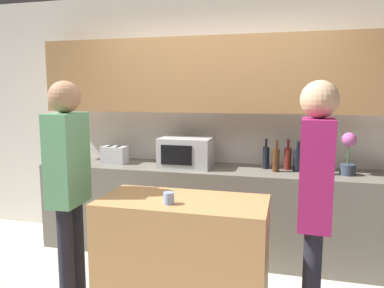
{
  "coord_description": "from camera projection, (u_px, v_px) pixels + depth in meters",
  "views": [
    {
      "loc": [
        0.72,
        -2.25,
        1.65
      ],
      "look_at": [
        0.03,
        0.39,
        1.28
      ],
      "focal_mm": 35.0,
      "sensor_mm": 36.0,
      "label": 1
    }
  ],
  "objects": [
    {
      "name": "back_counter",
      "position": [
        213.0,
        211.0,
        3.83
      ],
      "size": [
        3.6,
        0.62,
        0.9
      ],
      "color": "#6B665B",
      "rests_on": "ground_plane"
    },
    {
      "name": "person_left",
      "position": [
        68.0,
        177.0,
        2.72
      ],
      "size": [
        0.23,
        0.35,
        1.73
      ],
      "rotation": [
        0.0,
        0.0,
        -1.52
      ],
      "color": "black",
      "rests_on": "ground_plane"
    },
    {
      "name": "toaster",
      "position": [
        114.0,
        155.0,
        4.01
      ],
      "size": [
        0.26,
        0.16,
        0.18
      ],
      "color": "silver",
      "rests_on": "back_counter"
    },
    {
      "name": "back_wall",
      "position": [
        219.0,
        103.0,
        3.94
      ],
      "size": [
        6.4,
        0.4,
        2.7
      ],
      "color": "silver",
      "rests_on": "ground_plane"
    },
    {
      "name": "bottle_5",
      "position": [
        321.0,
        163.0,
        3.45
      ],
      "size": [
        0.09,
        0.09,
        0.29
      ],
      "color": "black",
      "rests_on": "back_counter"
    },
    {
      "name": "person_center",
      "position": [
        315.0,
        195.0,
        2.28
      ],
      "size": [
        0.23,
        0.35,
        1.72
      ],
      "rotation": [
        0.0,
        0.0,
        1.51
      ],
      "color": "black",
      "rests_on": "ground_plane"
    },
    {
      "name": "bottle_3",
      "position": [
        298.0,
        160.0,
        3.59
      ],
      "size": [
        0.09,
        0.09,
        0.29
      ],
      "color": "black",
      "rests_on": "back_counter"
    },
    {
      "name": "cup_0",
      "position": [
        169.0,
        198.0,
        2.45
      ],
      "size": [
        0.07,
        0.07,
        0.08
      ],
      "color": "#87A2D7",
      "rests_on": "kitchen_island"
    },
    {
      "name": "bottle_0",
      "position": [
        266.0,
        157.0,
        3.72
      ],
      "size": [
        0.06,
        0.06,
        0.3
      ],
      "color": "black",
      "rests_on": "back_counter"
    },
    {
      "name": "kitchen_island",
      "position": [
        183.0,
        263.0,
        2.62
      ],
      "size": [
        1.15,
        0.56,
        0.93
      ],
      "color": "#B27F4C",
      "rests_on": "ground_plane"
    },
    {
      "name": "potted_plant",
      "position": [
        348.0,
        154.0,
        3.42
      ],
      "size": [
        0.14,
        0.14,
        0.39
      ],
      "color": "#333D4C",
      "rests_on": "back_counter"
    },
    {
      "name": "bottle_4",
      "position": [
        310.0,
        162.0,
        3.45
      ],
      "size": [
        0.06,
        0.06,
        0.3
      ],
      "color": "#194723",
      "rests_on": "back_counter"
    },
    {
      "name": "bottle_1",
      "position": [
        276.0,
        160.0,
        3.57
      ],
      "size": [
        0.07,
        0.07,
        0.3
      ],
      "color": "#472814",
      "rests_on": "back_counter"
    },
    {
      "name": "microwave",
      "position": [
        186.0,
        152.0,
        3.8
      ],
      "size": [
        0.52,
        0.39,
        0.3
      ],
      "color": "#B7BABC",
      "rests_on": "back_counter"
    },
    {
      "name": "bottle_2",
      "position": [
        288.0,
        158.0,
        3.68
      ],
      "size": [
        0.07,
        0.07,
        0.3
      ],
      "color": "maroon",
      "rests_on": "back_counter"
    }
  ]
}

